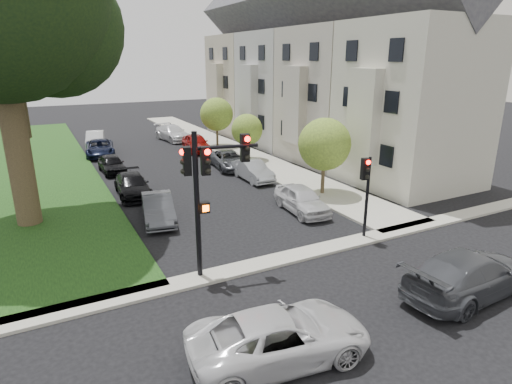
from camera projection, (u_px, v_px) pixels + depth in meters
name	position (u px, v px, depth m)	size (l,w,h in m)	color
ground	(319.00, 280.00, 15.72)	(140.00, 140.00, 0.00)	black
grass_strip	(33.00, 166.00, 32.03)	(8.00, 44.00, 0.12)	black
sidewalk_right	(225.00, 147.00, 38.98)	(3.50, 44.00, 0.12)	#A5A097
sidewalk_cross	(290.00, 257.00, 17.39)	(60.00, 1.00, 0.12)	#A5A097
house_a	(415.00, 73.00, 25.90)	(7.70, 7.55, 15.97)	gray
house_b	(338.00, 70.00, 32.24)	(7.70, 7.55, 15.97)	gray
house_c	(286.00, 68.00, 38.58)	(7.70, 7.55, 15.97)	#ABA59E
house_d	(249.00, 66.00, 44.92)	(7.70, 7.55, 15.97)	#B1AFA4
small_tree_a	(324.00, 144.00, 24.60)	(3.05, 3.05, 4.57)	#35281E
small_tree_b	(247.00, 130.00, 33.30)	(2.46, 2.46, 3.68)	#35281E
small_tree_c	(217.00, 114.00, 38.31)	(2.97, 2.97, 4.45)	#35281E
traffic_signal_main	(207.00, 178.00, 14.99)	(2.68, 0.73, 5.46)	black
traffic_signal_secondary	(366.00, 183.00, 18.52)	(0.50, 0.40, 3.76)	black
car_cross_near	(280.00, 336.00, 11.44)	(2.31, 5.01, 1.39)	silver
car_cross_far	(470.00, 274.00, 14.54)	(2.19, 5.39, 1.57)	#3F4247
car_parked_0	(302.00, 199.00, 22.47)	(1.65, 4.10, 1.40)	silver
car_parked_1	(253.00, 171.00, 28.37)	(1.39, 3.98, 1.31)	#999BA0
car_parked_2	(229.00, 160.00, 31.39)	(2.10, 4.56, 1.27)	#3F4247
car_parked_3	(196.00, 143.00, 37.03)	(1.78, 4.41, 1.50)	maroon
car_parked_4	(173.00, 133.00, 42.02)	(2.08, 5.11, 1.48)	silver
car_parked_5	(158.00, 208.00, 21.20)	(1.43, 4.10, 1.35)	#3F4247
car_parked_6	(132.00, 185.00, 25.15)	(1.78, 4.38, 1.27)	black
car_parked_7	(112.00, 164.00, 30.21)	(1.51, 3.74, 1.28)	black
car_parked_8	(100.00, 148.00, 35.40)	(2.21, 4.80, 1.33)	black
car_parked_9	(95.00, 139.00, 38.98)	(1.50, 4.29, 1.41)	silver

